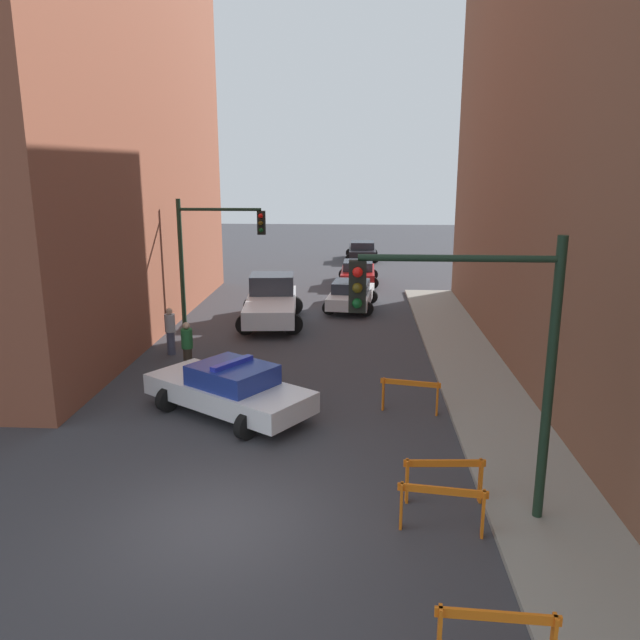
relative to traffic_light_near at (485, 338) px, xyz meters
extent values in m
plane|color=#38383D|center=(-4.73, -0.43, -3.53)|extent=(120.00, 120.00, 0.00)
cube|color=gray|center=(1.47, -0.43, -3.47)|extent=(2.40, 44.00, 0.12)
cylinder|color=black|center=(1.17, 0.01, -0.81)|extent=(0.18, 0.18, 5.20)
cylinder|color=black|center=(-0.53, 0.01, 1.39)|extent=(3.40, 0.12, 0.12)
cube|color=black|center=(-2.23, 0.01, 0.89)|extent=(0.30, 0.22, 0.90)
sphere|color=red|center=(-2.23, -0.14, 1.16)|extent=(0.18, 0.18, 0.18)
sphere|color=#4C3D0C|center=(-2.23, -0.14, 0.89)|extent=(0.18, 0.18, 0.18)
sphere|color=#0C4219|center=(-2.23, -0.14, 0.62)|extent=(0.18, 0.18, 0.18)
cylinder|color=black|center=(-9.13, 13.30, -0.93)|extent=(0.18, 0.18, 5.20)
cylinder|color=black|center=(-7.53, 13.30, 1.27)|extent=(3.20, 0.12, 0.12)
cube|color=black|center=(-5.93, 13.30, 0.77)|extent=(0.30, 0.22, 0.90)
sphere|color=red|center=(-5.93, 13.16, 1.04)|extent=(0.18, 0.18, 0.18)
sphere|color=#4C3D0C|center=(-5.93, 13.16, 0.77)|extent=(0.18, 0.18, 0.18)
sphere|color=#0C4219|center=(-5.93, 13.16, 0.50)|extent=(0.18, 0.18, 0.18)
cube|color=white|center=(-5.60, 4.77, -2.93)|extent=(4.93, 4.16, 0.55)
cube|color=navy|center=(-5.44, 4.66, -2.39)|extent=(2.55, 2.45, 0.52)
cylinder|color=black|center=(-7.28, 4.87, -3.20)|extent=(0.55, 0.67, 0.66)
cylinder|color=black|center=(-6.33, 6.28, -3.20)|extent=(0.55, 0.67, 0.66)
cylinder|color=black|center=(-4.86, 3.25, -3.20)|extent=(0.55, 0.67, 0.66)
cylinder|color=black|center=(-3.91, 4.66, -3.20)|extent=(0.55, 0.67, 0.66)
cube|color=#2633BF|center=(-5.44, 4.66, -2.07)|extent=(0.94, 1.26, 0.12)
cube|color=silver|center=(-5.78, 14.53, -2.78)|extent=(2.46, 5.55, 0.70)
cube|color=#2D333D|center=(-5.88, 15.61, -2.03)|extent=(1.98, 1.88, 0.80)
cylinder|color=black|center=(-6.85, 16.12, -3.13)|extent=(0.82, 0.33, 0.80)
cylinder|color=black|center=(-5.01, 16.28, -3.13)|extent=(0.82, 0.33, 0.80)
cylinder|color=black|center=(-6.55, 12.78, -3.13)|extent=(0.82, 0.33, 0.80)
cylinder|color=black|center=(-4.72, 12.94, -3.13)|extent=(0.82, 0.33, 0.80)
cube|color=silver|center=(-2.49, 17.57, -2.96)|extent=(2.23, 4.46, 0.52)
cube|color=#232833|center=(-2.51, 17.40, -2.46)|extent=(1.76, 1.96, 0.48)
cylinder|color=black|center=(-3.18, 18.98, -3.22)|extent=(0.64, 0.28, 0.62)
cylinder|color=black|center=(-1.53, 18.81, -3.22)|extent=(0.64, 0.28, 0.62)
cylinder|color=black|center=(-3.45, 16.33, -3.22)|extent=(0.64, 0.28, 0.62)
cylinder|color=black|center=(-1.80, 16.16, -3.22)|extent=(0.64, 0.28, 0.62)
cube|color=maroon|center=(-2.18, 23.75, -2.96)|extent=(1.87, 4.33, 0.52)
cube|color=#232833|center=(-2.19, 23.58, -2.46)|extent=(1.61, 1.83, 0.48)
cylinder|color=black|center=(-2.99, 25.10, -3.22)|extent=(0.62, 0.23, 0.62)
cylinder|color=black|center=(-1.33, 25.07, -3.22)|extent=(0.62, 0.23, 0.62)
cylinder|color=black|center=(-3.03, 22.43, -3.22)|extent=(0.62, 0.23, 0.62)
cylinder|color=black|center=(-1.38, 22.40, -3.22)|extent=(0.62, 0.23, 0.62)
cube|color=black|center=(-1.91, 32.77, -2.96)|extent=(1.86, 4.33, 0.52)
cube|color=#232833|center=(-1.91, 32.60, -2.46)|extent=(1.61, 1.83, 0.48)
cylinder|color=black|center=(-2.76, 34.09, -3.22)|extent=(0.62, 0.23, 0.62)
cylinder|color=black|center=(-1.10, 34.11, -3.22)|extent=(0.62, 0.23, 0.62)
cylinder|color=black|center=(-2.72, 31.42, -3.22)|extent=(0.62, 0.23, 0.62)
cylinder|color=black|center=(-1.06, 31.45, -3.22)|extent=(0.62, 0.23, 0.62)
cylinder|color=#382D23|center=(-7.58, 8.07, -3.12)|extent=(0.39, 0.39, 0.82)
cylinder|color=#236633|center=(-7.58, 8.07, -2.40)|extent=(0.50, 0.50, 0.62)
sphere|color=tan|center=(-7.58, 8.07, -1.98)|extent=(0.30, 0.30, 0.22)
cylinder|color=#474C66|center=(-8.70, 10.00, -3.12)|extent=(0.40, 0.40, 0.82)
cylinder|color=#B2B2B7|center=(-8.70, 10.00, -2.40)|extent=(0.51, 0.51, 0.62)
sphere|color=tan|center=(-8.70, 10.00, -1.98)|extent=(0.31, 0.31, 0.22)
cube|color=orange|center=(-0.37, -3.62, -2.70)|extent=(1.60, 0.13, 0.14)
cube|color=orange|center=(-1.09, -3.59, -3.08)|extent=(0.06, 0.16, 0.90)
cube|color=orange|center=(-0.66, -0.46, -2.70)|extent=(1.59, 0.27, 0.14)
cube|color=orange|center=(-1.38, -0.36, -3.08)|extent=(0.07, 0.17, 0.90)
cube|color=orange|center=(0.05, -0.56, -3.08)|extent=(0.07, 0.17, 0.90)
cube|color=orange|center=(-0.49, 0.60, -2.70)|extent=(1.60, 0.15, 0.14)
cube|color=orange|center=(-1.20, 0.56, -3.08)|extent=(0.06, 0.16, 0.90)
cube|color=orange|center=(0.23, 0.65, -3.08)|extent=(0.06, 0.16, 0.90)
cube|color=orange|center=(-0.78, 5.17, -2.70)|extent=(1.58, 0.37, 0.14)
cube|color=orange|center=(-1.48, 5.31, -3.08)|extent=(0.08, 0.17, 0.90)
cube|color=orange|center=(-0.07, 5.03, -3.08)|extent=(0.08, 0.17, 0.90)
camera|label=1|loc=(-2.24, -10.58, 2.92)|focal=35.00mm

